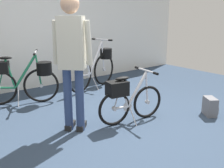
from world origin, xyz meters
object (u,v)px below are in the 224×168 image
Objects in this scene: visitor_near_wall at (72,56)px; folding_bike_foreground at (127,98)px; display_bike_right at (22,77)px; handbag_on_floor at (210,107)px; display_bike_left at (96,66)px.

folding_bike_foreground is at bearing -19.72° from visitor_near_wall.
display_bike_right is 1.58m from visitor_near_wall.
display_bike_right is 4.05× the size of handbag_on_floor.
display_bike_left is at bearing 46.91° from visitor_near_wall.
visitor_near_wall is at bearing -133.09° from display_bike_left.
visitor_near_wall is at bearing -84.42° from display_bike_right.
visitor_near_wall is (0.14, -1.48, 0.54)m from display_bike_right.
display_bike_right is at bearing 131.23° from handbag_on_floor.
folding_bike_foreground is 1.35m from handbag_on_floor.
display_bike_left is at bearing 100.76° from handbag_on_floor.
display_bike_left is 0.81× the size of visitor_near_wall.
display_bike_right reaches higher than handbag_on_floor.
display_bike_left is 4.83× the size of handbag_on_floor.
handbag_on_floor is at bearing -26.70° from folding_bike_foreground.
display_bike_right is (-0.86, 1.73, 0.10)m from folding_bike_foreground.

